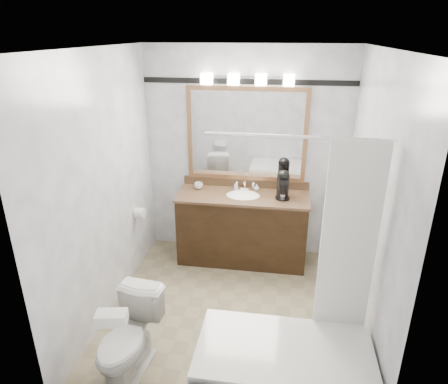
# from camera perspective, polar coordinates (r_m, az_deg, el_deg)

# --- Properties ---
(room) EXTENTS (2.42, 2.62, 2.52)m
(room) POSITION_cam_1_polar(r_m,az_deg,el_deg) (3.55, 1.05, -0.68)
(room) COLOR gray
(room) RESTS_ON ground
(vanity) EXTENTS (1.53, 0.58, 0.97)m
(vanity) POSITION_cam_1_polar(r_m,az_deg,el_deg) (4.81, 2.65, -4.93)
(vanity) COLOR black
(vanity) RESTS_ON ground
(mirror) EXTENTS (1.40, 0.04, 1.10)m
(mirror) POSITION_cam_1_polar(r_m,az_deg,el_deg) (4.69, 3.24, 8.16)
(mirror) COLOR #976944
(mirror) RESTS_ON room
(vanity_light_bar) EXTENTS (1.02, 0.14, 0.12)m
(vanity_light_bar) POSITION_cam_1_polar(r_m,az_deg,el_deg) (4.52, 3.34, 15.81)
(vanity_light_bar) COLOR silver
(vanity_light_bar) RESTS_ON room
(accent_stripe) EXTENTS (2.40, 0.01, 0.06)m
(accent_stripe) POSITION_cam_1_polar(r_m,az_deg,el_deg) (4.59, 3.42, 15.48)
(accent_stripe) COLOR black
(accent_stripe) RESTS_ON room
(bathtub) EXTENTS (1.30, 0.75, 1.96)m
(bathtub) POSITION_cam_1_polar(r_m,az_deg,el_deg) (3.32, 8.93, -23.17)
(bathtub) COLOR white
(bathtub) RESTS_ON ground
(tp_roll) EXTENTS (0.11, 0.12, 0.12)m
(tp_roll) POSITION_cam_1_polar(r_m,az_deg,el_deg) (4.64, -11.96, -2.96)
(tp_roll) COLOR white
(tp_roll) RESTS_ON room
(toilet) EXTENTS (0.47, 0.72, 0.69)m
(toilet) POSITION_cam_1_polar(r_m,az_deg,el_deg) (3.46, -13.53, -19.81)
(toilet) COLOR white
(toilet) RESTS_ON ground
(tissue_box) EXTENTS (0.24, 0.16, 0.09)m
(tissue_box) POSITION_cam_1_polar(r_m,az_deg,el_deg) (3.06, -15.76, -16.93)
(tissue_box) COLOR white
(tissue_box) RESTS_ON toilet
(coffee_maker) EXTENTS (0.17, 0.21, 0.32)m
(coffee_maker) POSITION_cam_1_polar(r_m,az_deg,el_deg) (4.57, 8.43, 1.20)
(coffee_maker) COLOR black
(coffee_maker) RESTS_ON vanity
(cup_left) EXTENTS (0.12, 0.12, 0.08)m
(cup_left) POSITION_cam_1_polar(r_m,az_deg,el_deg) (4.81, -3.65, 0.90)
(cup_left) COLOR white
(cup_left) RESTS_ON vanity
(soap_bottle_a) EXTENTS (0.05, 0.05, 0.10)m
(soap_bottle_a) POSITION_cam_1_polar(r_m,az_deg,el_deg) (4.76, 1.74, 0.81)
(soap_bottle_a) COLOR white
(soap_bottle_a) RESTS_ON vanity
(soap_bottle_b) EXTENTS (0.08, 0.08, 0.08)m
(soap_bottle_b) POSITION_cam_1_polar(r_m,az_deg,el_deg) (4.77, 4.69, 0.66)
(soap_bottle_b) COLOR white
(soap_bottle_b) RESTS_ON vanity
(soap_bar) EXTENTS (0.10, 0.08, 0.03)m
(soap_bar) POSITION_cam_1_polar(r_m,az_deg,el_deg) (4.74, 2.88, 0.26)
(soap_bar) COLOR beige
(soap_bar) RESTS_ON vanity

